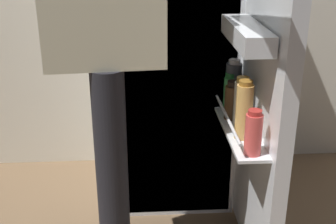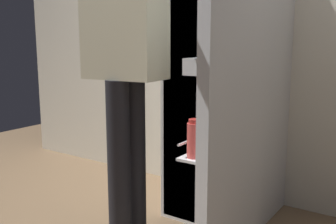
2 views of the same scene
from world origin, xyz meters
name	(u,v)px [view 1 (image 1 of 2)]	position (x,y,z in m)	size (l,w,h in m)	color
refrigerator	(178,38)	(0.03, 0.49, 0.84)	(0.64, 1.18, 1.69)	silver
person	(106,10)	(-0.26, -0.08, 1.07)	(0.59, 0.72, 1.77)	black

